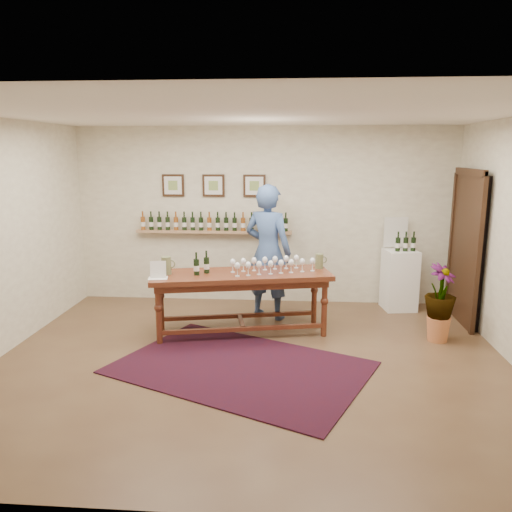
# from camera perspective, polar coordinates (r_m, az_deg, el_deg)

# --- Properties ---
(ground) EXTENTS (6.00, 6.00, 0.00)m
(ground) POSITION_cam_1_polar(r_m,az_deg,el_deg) (5.93, -0.59, -12.06)
(ground) COLOR #503623
(ground) RESTS_ON ground
(room_shell) EXTENTS (6.00, 6.00, 6.00)m
(room_shell) POSITION_cam_1_polar(r_m,az_deg,el_deg) (7.56, 16.81, 1.54)
(room_shell) COLOR #EAE5C7
(room_shell) RESTS_ON ground
(rug) EXTENTS (3.23, 2.79, 0.01)m
(rug) POSITION_cam_1_polar(r_m,az_deg,el_deg) (5.79, -1.78, -12.60)
(rug) COLOR #480C10
(rug) RESTS_ON ground
(tasting_table) EXTENTS (2.47, 1.23, 0.84)m
(tasting_table) POSITION_cam_1_polar(r_m,az_deg,el_deg) (6.63, -1.73, -2.98)
(tasting_table) COLOR #4D1F13
(tasting_table) RESTS_ON ground
(table_glasses) EXTENTS (1.39, 0.78, 0.19)m
(table_glasses) POSITION_cam_1_polar(r_m,az_deg,el_deg) (6.61, 1.32, -1.03)
(table_glasses) COLOR white
(table_glasses) RESTS_ON tasting_table
(table_bottles) EXTENTS (0.34, 0.24, 0.33)m
(table_bottles) POSITION_cam_1_polar(r_m,az_deg,el_deg) (6.52, -6.26, -0.63)
(table_bottles) COLOR black
(table_bottles) RESTS_ON tasting_table
(pitcher_left) EXTENTS (0.16, 0.16, 0.23)m
(pitcher_left) POSITION_cam_1_polar(r_m,az_deg,el_deg) (6.59, -10.21, -1.08)
(pitcher_left) COLOR #626740
(pitcher_left) RESTS_ON tasting_table
(pitcher_right) EXTENTS (0.16, 0.16, 0.20)m
(pitcher_right) POSITION_cam_1_polar(r_m,az_deg,el_deg) (6.87, 7.24, -0.58)
(pitcher_right) COLOR #626740
(pitcher_right) RESTS_ON tasting_table
(menu_card) EXTENTS (0.27, 0.21, 0.22)m
(menu_card) POSITION_cam_1_polar(r_m,az_deg,el_deg) (6.41, -11.13, -1.54)
(menu_card) COLOR silver
(menu_card) RESTS_ON tasting_table
(display_pedestal) EXTENTS (0.53, 0.53, 0.93)m
(display_pedestal) POSITION_cam_1_polar(r_m,az_deg,el_deg) (8.02, 16.07, -2.62)
(display_pedestal) COLOR white
(display_pedestal) RESTS_ON ground
(pedestal_bottles) EXTENTS (0.34, 0.13, 0.33)m
(pedestal_bottles) POSITION_cam_1_polar(r_m,az_deg,el_deg) (7.84, 16.75, 1.71)
(pedestal_bottles) COLOR black
(pedestal_bottles) RESTS_ON display_pedestal
(info_sign) EXTENTS (0.37, 0.07, 0.51)m
(info_sign) POSITION_cam_1_polar(r_m,az_deg,el_deg) (8.01, 15.68, 2.65)
(info_sign) COLOR silver
(info_sign) RESTS_ON display_pedestal
(potted_plant) EXTENTS (0.65, 0.65, 0.87)m
(potted_plant) POSITION_cam_1_polar(r_m,az_deg,el_deg) (6.82, 20.28, -5.06)
(potted_plant) COLOR #C67242
(potted_plant) RESTS_ON ground
(person) EXTENTS (0.84, 0.72, 1.96)m
(person) POSITION_cam_1_polar(r_m,az_deg,el_deg) (7.22, 1.38, 0.47)
(person) COLOR #385385
(person) RESTS_ON ground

